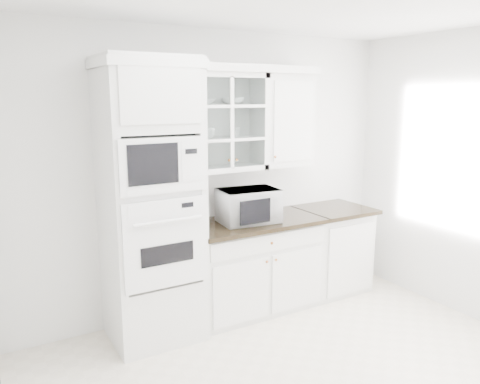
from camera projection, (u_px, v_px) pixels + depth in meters
room_shell at (296, 140)px, 3.34m from camera, size 4.00×3.50×2.70m
oven_column at (151, 204)px, 3.92m from camera, size 0.76×0.68×2.40m
base_cabinet_run at (253, 264)px, 4.60m from camera, size 1.32×0.67×0.92m
extra_base_cabinet at (331, 248)px, 5.10m from camera, size 0.72×0.67×0.92m
upper_cabinet_glass at (223, 122)px, 4.32m from camera, size 0.80×0.33×0.90m
upper_cabinet_solid at (283, 121)px, 4.65m from camera, size 0.55×0.33×0.90m
crown_molding at (214, 68)px, 4.15m from camera, size 2.14×0.38×0.07m
countertop_microwave at (248, 205)px, 4.42m from camera, size 0.59×0.50×0.31m
bowl_a at (200, 102)px, 4.18m from camera, size 0.28×0.28×0.06m
bowl_b at (233, 101)px, 4.35m from camera, size 0.23×0.23×0.07m
cup_a at (208, 133)px, 4.27m from camera, size 0.15×0.15×0.10m
cup_b at (235, 132)px, 4.41m from camera, size 0.12×0.12×0.09m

